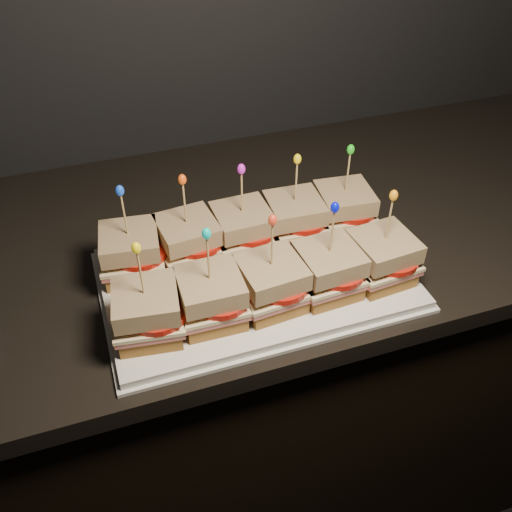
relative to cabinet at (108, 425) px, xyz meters
name	(u,v)px	position (x,y,z in m)	size (l,w,h in m)	color
cabinet	(108,425)	(0.00, 0.00, 0.00)	(2.20, 0.59, 0.85)	black
granite_slab	(63,271)	(0.00, 0.00, 0.44)	(2.24, 0.63, 0.03)	black
platter	(256,279)	(0.29, -0.15, 0.47)	(0.46, 0.29, 0.02)	silver
platter_rim	(256,281)	(0.29, -0.15, 0.46)	(0.47, 0.30, 0.01)	silver
sandwich_0_bread_bot	(134,266)	(0.11, -0.08, 0.49)	(0.08, 0.08, 0.02)	brown
sandwich_0_ham	(132,258)	(0.11, -0.08, 0.50)	(0.09, 0.09, 0.01)	#B8564D
sandwich_0_cheese	(132,255)	(0.11, -0.08, 0.51)	(0.09, 0.09, 0.01)	beige
sandwich_0_tomato	(140,252)	(0.12, -0.09, 0.52)	(0.08, 0.08, 0.01)	red
sandwich_0_bread_top	(129,241)	(0.11, -0.08, 0.54)	(0.09, 0.09, 0.03)	#563314
sandwich_0_pick	(125,217)	(0.11, -0.08, 0.58)	(0.00, 0.00, 0.09)	tan
sandwich_0_frill	(120,191)	(0.11, -0.08, 0.63)	(0.01, 0.01, 0.02)	blue
sandwich_1_bread_bot	(190,254)	(0.20, -0.08, 0.49)	(0.08, 0.08, 0.02)	brown
sandwich_1_ham	(189,247)	(0.20, -0.08, 0.50)	(0.09, 0.09, 0.01)	#B8564D
sandwich_1_cheese	(188,243)	(0.20, -0.08, 0.51)	(0.09, 0.09, 0.01)	beige
sandwich_1_tomato	(197,240)	(0.21, -0.09, 0.52)	(0.08, 0.08, 0.01)	red
sandwich_1_bread_top	(187,230)	(0.20, -0.08, 0.54)	(0.09, 0.09, 0.03)	#563314
sandwich_1_pick	(185,206)	(0.20, -0.08, 0.58)	(0.00, 0.00, 0.09)	tan
sandwich_1_frill	(182,180)	(0.20, -0.08, 0.63)	(0.01, 0.01, 0.02)	#F05011
sandwich_2_bread_bot	(243,243)	(0.29, -0.08, 0.49)	(0.08, 0.08, 0.02)	brown
sandwich_2_ham	(243,235)	(0.29, -0.08, 0.50)	(0.09, 0.09, 0.01)	#B8564D
sandwich_2_cheese	(243,232)	(0.29, -0.08, 0.51)	(0.09, 0.09, 0.01)	beige
sandwich_2_tomato	(251,229)	(0.30, -0.09, 0.52)	(0.08, 0.08, 0.01)	red
sandwich_2_bread_top	(242,219)	(0.29, -0.08, 0.54)	(0.09, 0.09, 0.03)	#563314
sandwich_2_pick	(242,195)	(0.29, -0.08, 0.58)	(0.00, 0.00, 0.09)	tan
sandwich_2_frill	(241,169)	(0.29, -0.08, 0.63)	(0.01, 0.01, 0.02)	#CE21D0
sandwich_3_bread_bot	(293,232)	(0.37, -0.08, 0.49)	(0.08, 0.08, 0.02)	brown
sandwich_3_ham	(294,225)	(0.37, -0.08, 0.50)	(0.09, 0.09, 0.01)	#B8564D
sandwich_3_cheese	(294,221)	(0.37, -0.08, 0.51)	(0.09, 0.09, 0.01)	beige
sandwich_3_tomato	(303,218)	(0.39, -0.09, 0.52)	(0.08, 0.08, 0.01)	red
sandwich_3_bread_top	(295,208)	(0.37, -0.08, 0.54)	(0.09, 0.09, 0.03)	#563314
sandwich_3_pick	(296,184)	(0.37, -0.08, 0.58)	(0.00, 0.00, 0.09)	tan
sandwich_3_frill	(297,159)	(0.37, -0.08, 0.63)	(0.01, 0.01, 0.02)	yellow
sandwich_4_bread_bot	(342,222)	(0.46, -0.08, 0.49)	(0.08, 0.08, 0.02)	brown
sandwich_4_ham	(343,215)	(0.46, -0.08, 0.50)	(0.09, 0.09, 0.01)	#B8564D
sandwich_4_cheese	(343,211)	(0.46, -0.08, 0.51)	(0.09, 0.09, 0.01)	beige
sandwich_4_tomato	(352,208)	(0.47, -0.09, 0.52)	(0.08, 0.08, 0.01)	red
sandwich_4_bread_top	(345,198)	(0.46, -0.08, 0.54)	(0.09, 0.09, 0.03)	#563314
sandwich_4_pick	(348,175)	(0.46, -0.08, 0.58)	(0.00, 0.00, 0.09)	tan
sandwich_4_frill	(351,150)	(0.46, -0.08, 0.63)	(0.01, 0.01, 0.02)	green
sandwich_5_bread_bot	(150,326)	(0.11, -0.21, 0.49)	(0.08, 0.08, 0.02)	brown
sandwich_5_ham	(148,318)	(0.11, -0.21, 0.50)	(0.09, 0.09, 0.01)	#B8564D
sandwich_5_cheese	(148,315)	(0.11, -0.21, 0.51)	(0.09, 0.09, 0.01)	beige
sandwich_5_tomato	(157,312)	(0.12, -0.22, 0.52)	(0.08, 0.08, 0.01)	red
sandwich_5_bread_top	(145,301)	(0.11, -0.21, 0.54)	(0.09, 0.09, 0.03)	#563314
sandwich_5_pick	(141,276)	(0.11, -0.21, 0.58)	(0.00, 0.00, 0.09)	tan
sandwich_5_frill	(136,248)	(0.11, -0.21, 0.63)	(0.01, 0.01, 0.02)	yellow
sandwich_6_bread_bot	(212,311)	(0.20, -0.21, 0.49)	(0.08, 0.08, 0.02)	brown
sandwich_6_ham	(211,304)	(0.20, -0.21, 0.50)	(0.09, 0.09, 0.01)	#B8564D
sandwich_6_cheese	(211,300)	(0.20, -0.21, 0.51)	(0.09, 0.09, 0.01)	beige
sandwich_6_tomato	(220,297)	(0.21, -0.22, 0.52)	(0.08, 0.08, 0.01)	red
sandwich_6_bread_top	(210,286)	(0.20, -0.21, 0.54)	(0.09, 0.09, 0.03)	#563314
sandwich_6_pick	(208,261)	(0.20, -0.21, 0.58)	(0.00, 0.00, 0.09)	tan
sandwich_6_frill	(206,234)	(0.20, -0.21, 0.63)	(0.01, 0.01, 0.02)	#05C2B9
sandwich_7_bread_bot	(271,297)	(0.29, -0.21, 0.49)	(0.08, 0.08, 0.02)	brown
sandwich_7_ham	(271,289)	(0.29, -0.21, 0.50)	(0.09, 0.09, 0.01)	#B8564D
sandwich_7_cheese	(271,286)	(0.29, -0.21, 0.51)	(0.09, 0.09, 0.01)	beige
sandwich_7_tomato	(281,283)	(0.30, -0.22, 0.52)	(0.08, 0.08, 0.01)	red
sandwich_7_bread_top	(271,272)	(0.29, -0.21, 0.54)	(0.09, 0.09, 0.03)	#563314
sandwich_7_pick	(272,247)	(0.29, -0.21, 0.58)	(0.00, 0.00, 0.09)	tan
sandwich_7_frill	(273,220)	(0.29, -0.21, 0.63)	(0.01, 0.01, 0.02)	red
sandwich_8_bread_bot	(327,284)	(0.37, -0.21, 0.49)	(0.08, 0.08, 0.02)	brown
sandwich_8_ham	(327,276)	(0.37, -0.21, 0.50)	(0.09, 0.09, 0.01)	#B8564D
sandwich_8_cheese	(328,273)	(0.37, -0.21, 0.51)	(0.09, 0.09, 0.01)	beige
sandwich_8_tomato	(338,270)	(0.39, -0.22, 0.52)	(0.08, 0.08, 0.01)	red
sandwich_8_bread_top	(329,259)	(0.37, -0.21, 0.54)	(0.09, 0.09, 0.03)	#563314
sandwich_8_pick	(332,234)	(0.37, -0.21, 0.58)	(0.00, 0.00, 0.09)	tan
sandwich_8_frill	(335,207)	(0.37, -0.21, 0.63)	(0.01, 0.01, 0.02)	#050CE4
sandwich_9_bread_bot	(380,271)	(0.46, -0.21, 0.49)	(0.08, 0.08, 0.02)	brown
sandwich_9_ham	(381,263)	(0.46, -0.21, 0.50)	(0.09, 0.09, 0.01)	#B8564D
sandwich_9_cheese	(382,260)	(0.46, -0.21, 0.51)	(0.09, 0.09, 0.01)	beige
sandwich_9_tomato	(391,257)	(0.47, -0.22, 0.52)	(0.08, 0.08, 0.01)	red
sandwich_9_bread_top	(384,246)	(0.46, -0.21, 0.54)	(0.09, 0.09, 0.03)	#563314
sandwich_9_pick	(389,222)	(0.46, -0.21, 0.58)	(0.00, 0.00, 0.09)	tan
sandwich_9_frill	(394,195)	(0.46, -0.21, 0.63)	(0.01, 0.01, 0.02)	orange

